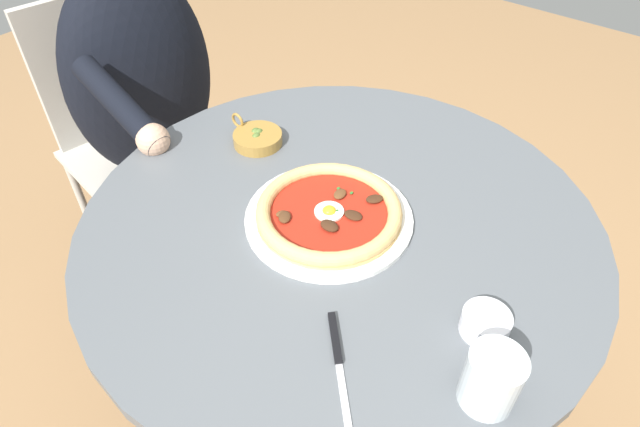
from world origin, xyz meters
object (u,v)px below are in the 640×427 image
object	(u,v)px
water_glass	(490,382)
cafe_chair_diner	(132,123)
ramekin_capers	(486,323)
dining_table	(337,286)
pizza_on_plate	(329,213)
steak_knife	(338,356)
olive_pan	(257,138)
diner_person	(156,139)

from	to	relation	value
water_glass	cafe_chair_diner	xyz separation A→B (m)	(0.28, 1.22, -0.26)
ramekin_capers	dining_table	bearing A→B (deg)	79.36
pizza_on_plate	steak_knife	size ratio (longest dim) A/B	1.93
dining_table	cafe_chair_diner	bearing A→B (deg)	81.76
water_glass	olive_pan	xyz separation A→B (m)	(0.23, 0.64, -0.03)
olive_pan	steak_knife	bearing A→B (deg)	-124.06
pizza_on_plate	steak_knife	bearing A→B (deg)	-139.07
pizza_on_plate	water_glass	world-z (taller)	water_glass
water_glass	diner_person	size ratio (longest dim) A/B	0.08
steak_knife	water_glass	bearing A→B (deg)	-68.17
water_glass	diner_person	xyz separation A→B (m)	(0.26, 1.07, -0.24)
dining_table	diner_person	size ratio (longest dim) A/B	0.78
pizza_on_plate	ramekin_capers	size ratio (longest dim) A/B	4.17
dining_table	steak_knife	bearing A→B (deg)	-143.05
ramekin_capers	cafe_chair_diner	world-z (taller)	cafe_chair_diner
cafe_chair_diner	steak_knife	bearing A→B (deg)	-108.91
water_glass	steak_knife	xyz separation A→B (m)	(-0.08, 0.19, -0.04)
pizza_on_plate	water_glass	distance (m)	0.40
steak_knife	ramekin_capers	size ratio (longest dim) A/B	2.16
ramekin_capers	steak_knife	bearing A→B (deg)	140.99
water_glass	ramekin_capers	bearing A→B (deg)	27.52
water_glass	olive_pan	world-z (taller)	water_glass
steak_knife	ramekin_capers	bearing A→B (deg)	-39.01
diner_person	pizza_on_plate	bearing A→B (deg)	-99.58
olive_pan	cafe_chair_diner	bearing A→B (deg)	84.97
steak_knife	cafe_chair_diner	xyz separation A→B (m)	(0.35, 1.03, -0.22)
diner_person	cafe_chair_diner	distance (m)	0.15
ramekin_capers	diner_person	world-z (taller)	diner_person
pizza_on_plate	water_glass	xyz separation A→B (m)	(-0.14, -0.37, 0.02)
ramekin_capers	cafe_chair_diner	xyz separation A→B (m)	(0.18, 1.17, -0.24)
pizza_on_plate	cafe_chair_diner	xyz separation A→B (m)	(0.14, 0.85, -0.24)
pizza_on_plate	olive_pan	size ratio (longest dim) A/B	2.34
water_glass	cafe_chair_diner	bearing A→B (deg)	77.15
pizza_on_plate	steak_knife	world-z (taller)	pizza_on_plate
pizza_on_plate	cafe_chair_diner	world-z (taller)	cafe_chair_diner
dining_table	olive_pan	xyz separation A→B (m)	(0.07, 0.27, 0.20)
ramekin_capers	olive_pan	world-z (taller)	olive_pan
dining_table	pizza_on_plate	distance (m)	0.21
dining_table	cafe_chair_diner	xyz separation A→B (m)	(0.12, 0.86, -0.03)
dining_table	diner_person	bearing A→B (deg)	81.89
pizza_on_plate	cafe_chair_diner	distance (m)	0.89
dining_table	water_glass	distance (m)	0.45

